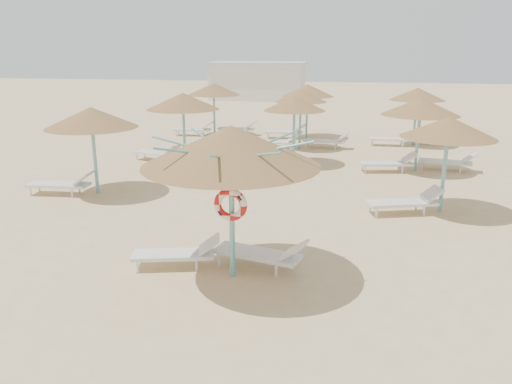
# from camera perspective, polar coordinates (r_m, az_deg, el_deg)

# --- Properties ---
(ground) EXTENTS (120.00, 120.00, 0.00)m
(ground) POSITION_cam_1_polar(r_m,az_deg,el_deg) (10.50, -1.34, -8.82)
(ground) COLOR #D6BA82
(ground) RESTS_ON ground
(main_palapa) EXTENTS (3.40, 3.40, 3.05)m
(main_palapa) POSITION_cam_1_polar(r_m,az_deg,el_deg) (9.38, -2.89, 5.21)
(main_palapa) COLOR #65ADB0
(main_palapa) RESTS_ON ground
(lounger_main_a) EXTENTS (1.89, 0.97, 0.66)m
(lounger_main_a) POSITION_cam_1_polar(r_m,az_deg,el_deg) (10.61, -8.77, -6.89)
(lounger_main_a) COLOR silver
(lounger_main_a) RESTS_ON ground
(lounger_main_b) EXTENTS (2.05, 1.06, 0.71)m
(lounger_main_b) POSITION_cam_1_polar(r_m,az_deg,el_deg) (10.40, 0.81, -7.02)
(lounger_main_b) COLOR silver
(lounger_main_b) RESTS_ON ground
(palapa_field) EXTENTS (22.49, 14.04, 2.73)m
(palapa_field) POSITION_cam_1_polar(r_m,az_deg,el_deg) (20.22, 11.74, 9.78)
(palapa_field) COLOR #65ADB0
(palapa_field) RESTS_ON ground
(service_hut) EXTENTS (8.40, 4.40, 3.25)m
(service_hut) POSITION_cam_1_polar(r_m,az_deg,el_deg) (45.11, 0.19, 12.61)
(service_hut) COLOR silver
(service_hut) RESTS_ON ground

